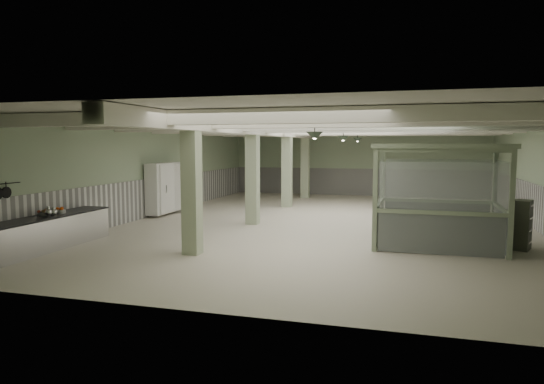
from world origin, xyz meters
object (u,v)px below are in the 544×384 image
(prep_counter, at_px, (35,235))
(walkin_cooler, at_px, (165,190))
(guard_booth, at_px, (439,178))
(filing_cabinet, at_px, (522,225))

(prep_counter, height_order, walkin_cooler, walkin_cooler)
(guard_booth, bearing_deg, walkin_cooler, 163.00)
(guard_booth, height_order, filing_cabinet, guard_booth)
(walkin_cooler, height_order, filing_cabinet, walkin_cooler)
(prep_counter, distance_m, walkin_cooler, 7.25)
(filing_cabinet, bearing_deg, walkin_cooler, -174.07)
(walkin_cooler, xyz_separation_m, filing_cabinet, (12.44, -3.30, -0.33))
(prep_counter, bearing_deg, filing_cabinet, 17.62)
(walkin_cooler, height_order, guard_booth, guard_booth)
(prep_counter, bearing_deg, guard_booth, 21.10)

